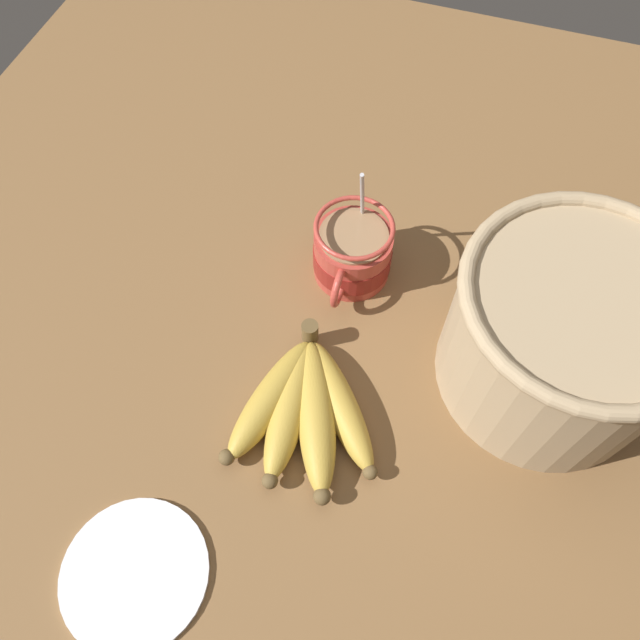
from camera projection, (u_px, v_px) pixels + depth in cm
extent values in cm
cube|color=brown|center=(321.00, 288.00, 81.86)|extent=(122.19, 122.19, 3.64)
cylinder|color=#B23D33|center=(352.00, 254.00, 77.95)|extent=(9.70, 9.70, 7.19)
cylinder|color=maroon|center=(352.00, 256.00, 78.35)|extent=(9.90, 9.90, 3.14)
torus|color=#B23D33|center=(339.00, 287.00, 74.48)|extent=(5.20, 0.90, 5.20)
cylinder|color=#997551|center=(354.00, 236.00, 74.74)|extent=(8.50, 8.50, 0.40)
torus|color=#B23D33|center=(354.00, 227.00, 73.30)|extent=(9.70, 9.70, 0.60)
cylinder|color=#B2B2B7|center=(362.00, 207.00, 75.06)|extent=(3.90, 0.50, 14.69)
ellipsoid|color=#B2B2B7|center=(355.00, 254.00, 80.57)|extent=(3.00, 2.00, 0.80)
cylinder|color=brown|center=(310.00, 332.00, 73.26)|extent=(2.00, 2.00, 3.00)
ellipsoid|color=#B79338|center=(268.00, 397.00, 70.12)|extent=(16.73, 7.44, 3.98)
sphere|color=brown|center=(227.00, 457.00, 66.64)|extent=(1.79, 1.79, 1.79)
ellipsoid|color=#B79338|center=(290.00, 408.00, 69.48)|extent=(17.09, 5.33, 3.93)
sphere|color=brown|center=(270.00, 481.00, 65.41)|extent=(1.77, 1.77, 1.77)
ellipsoid|color=#B79338|center=(316.00, 414.00, 68.95)|extent=(18.28, 10.72, 4.19)
sphere|color=brown|center=(322.00, 496.00, 64.48)|extent=(1.89, 1.89, 1.89)
ellipsoid|color=#B79338|center=(340.00, 404.00, 69.84)|extent=(15.14, 13.46, 3.66)
sphere|color=brown|center=(370.00, 472.00, 66.00)|extent=(1.65, 1.65, 1.65)
cylinder|color=tan|center=(562.00, 338.00, 66.45)|extent=(24.31, 24.31, 17.02)
torus|color=tan|center=(592.00, 296.00, 59.07)|extent=(25.52, 25.52, 1.70)
cylinder|color=white|center=(135.00, 574.00, 62.42)|extent=(14.98, 14.98, 0.60)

